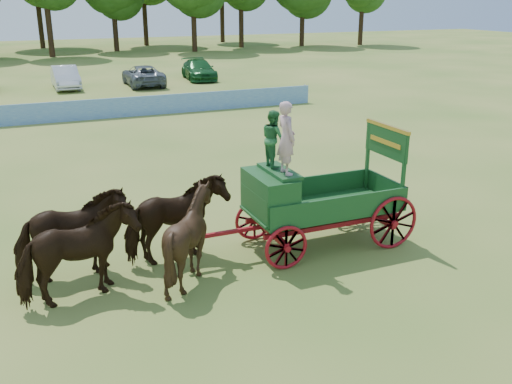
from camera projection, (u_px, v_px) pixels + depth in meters
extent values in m
plane|color=#978F44|center=(223.00, 251.00, 14.44)|extent=(160.00, 160.00, 0.00)
imported|color=black|center=(78.00, 255.00, 11.77)|extent=(2.66, 1.68, 2.08)
imported|color=black|center=(72.00, 236.00, 12.73)|extent=(2.55, 1.32, 2.08)
imported|color=black|center=(190.00, 237.00, 12.66)|extent=(2.12, 1.95, 2.08)
imported|color=black|center=(176.00, 220.00, 13.62)|extent=(2.63, 1.56, 2.08)
cube|color=maroon|center=(269.00, 231.00, 14.10)|extent=(0.12, 2.00, 0.12)
cube|color=maroon|center=(372.00, 214.00, 15.21)|extent=(0.12, 2.00, 0.12)
cube|color=maroon|center=(334.00, 225.00, 14.14)|extent=(3.80, 0.10, 0.12)
cube|color=maroon|center=(312.00, 211.00, 15.09)|extent=(3.80, 0.10, 0.12)
cube|color=maroon|center=(235.00, 231.00, 13.72)|extent=(2.80, 0.09, 0.09)
cube|color=#194D1C|center=(323.00, 208.00, 14.53)|extent=(3.80, 1.80, 0.10)
cube|color=#194D1C|center=(342.00, 208.00, 13.66)|extent=(3.80, 0.06, 0.55)
cube|color=#194D1C|center=(307.00, 186.00, 15.19)|extent=(3.80, 0.06, 0.55)
cube|color=#194D1C|center=(385.00, 187.00, 15.12)|extent=(0.06, 1.80, 0.55)
cube|color=#194D1C|center=(270.00, 195.00, 13.79)|extent=(0.85, 1.70, 1.05)
cube|color=#194D1C|center=(279.00, 171.00, 13.70)|extent=(0.55, 1.50, 0.08)
cube|color=#194D1C|center=(255.00, 205.00, 13.71)|extent=(0.10, 1.60, 0.65)
cube|color=#194D1C|center=(262.00, 215.00, 13.88)|extent=(0.55, 1.60, 0.06)
cube|color=#194D1C|center=(404.00, 172.00, 14.19)|extent=(0.08, 0.08, 1.80)
cube|color=#194D1C|center=(368.00, 157.00, 15.58)|extent=(0.08, 0.08, 1.80)
cube|color=#194D1C|center=(386.00, 142.00, 14.69)|extent=(0.07, 1.75, 0.75)
cube|color=gold|center=(388.00, 127.00, 14.56)|extent=(0.08, 1.80, 0.09)
cube|color=gold|center=(385.00, 142.00, 14.67)|extent=(0.02, 1.30, 0.12)
torus|color=maroon|center=(286.00, 248.00, 13.29)|extent=(1.09, 0.09, 1.09)
torus|color=maroon|center=(254.00, 220.00, 14.94)|extent=(1.09, 0.09, 1.09)
torus|color=maroon|center=(393.00, 223.00, 14.35)|extent=(1.39, 0.09, 1.39)
torus|color=maroon|center=(353.00, 199.00, 16.01)|extent=(1.39, 0.09, 1.39)
imported|color=#C3959E|center=(286.00, 138.00, 13.10)|extent=(0.41, 0.62, 1.71)
imported|color=#296F38|center=(274.00, 138.00, 13.76)|extent=(0.52, 0.67, 1.38)
cube|color=blue|center=(86.00, 110.00, 29.56)|extent=(26.00, 0.08, 1.05)
imported|color=silver|center=(65.00, 77.00, 39.55)|extent=(1.68, 4.73, 1.55)
imported|color=slate|center=(143.00, 75.00, 40.91)|extent=(2.51, 5.27, 1.45)
imported|color=#144C1E|center=(199.00, 70.00, 43.96)|extent=(2.62, 5.34, 1.49)
cylinder|color=#382314|center=(50.00, 31.00, 59.80)|extent=(0.60, 0.60, 5.26)
cylinder|color=#382314|center=(115.00, 32.00, 66.59)|extent=(0.60, 0.60, 4.35)
cylinder|color=#382314|center=(194.00, 30.00, 65.85)|extent=(0.60, 0.60, 4.77)
cylinder|color=#382314|center=(241.00, 27.00, 71.28)|extent=(0.60, 0.60, 5.06)
cylinder|color=#382314|center=(302.00, 28.00, 73.35)|extent=(0.60, 0.60, 4.54)
cylinder|color=#382314|center=(361.00, 27.00, 75.07)|extent=(0.60, 0.60, 4.63)
cylinder|color=#382314|center=(40.00, 24.00, 70.07)|extent=(0.60, 0.60, 5.73)
cylinder|color=#382314|center=(145.00, 22.00, 74.09)|extent=(0.60, 0.60, 5.84)
cylinder|color=#382314|center=(222.00, 21.00, 79.45)|extent=(0.60, 0.60, 5.77)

